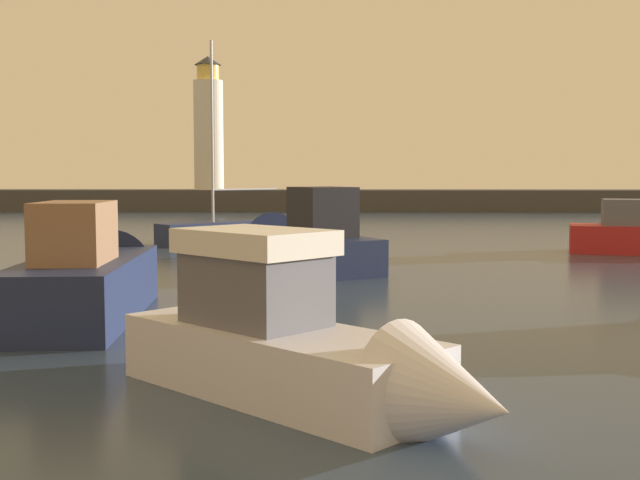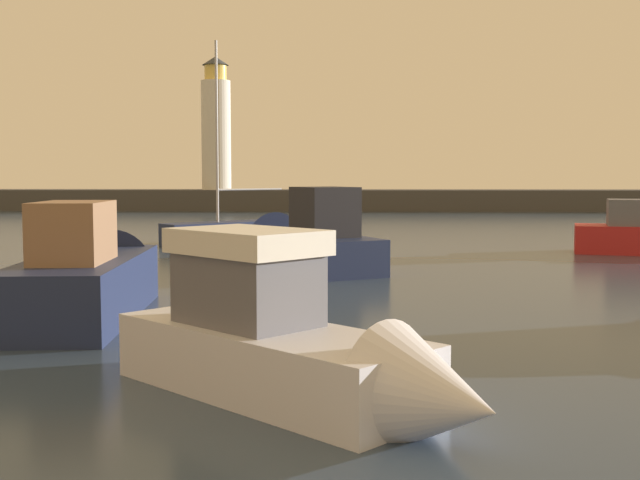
# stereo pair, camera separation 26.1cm
# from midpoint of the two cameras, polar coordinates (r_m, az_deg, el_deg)

# --- Properties ---
(ground_plane) EXTENTS (220.00, 220.00, 0.00)m
(ground_plane) POSITION_cam_midpoint_polar(r_m,az_deg,el_deg) (36.57, -2.46, -0.21)
(ground_plane) COLOR #2D3D51
(breakwater) EXTENTS (70.38, 4.97, 1.83)m
(breakwater) POSITION_cam_midpoint_polar(r_m,az_deg,el_deg) (69.88, -0.65, 2.88)
(breakwater) COLOR #423F3D
(breakwater) RESTS_ON ground_plane
(lighthouse) EXTENTS (2.57, 2.57, 11.61)m
(lighthouse) POSITION_cam_midpoint_polar(r_m,az_deg,el_deg) (70.88, -8.12, 8.05)
(lighthouse) COLOR silver
(lighthouse) RESTS_ON breakwater
(motorboat_0) EXTENTS (5.76, 5.49, 2.66)m
(motorboat_0) POSITION_cam_midpoint_polar(r_m,az_deg,el_deg) (10.86, -1.38, -7.85)
(motorboat_0) COLOR silver
(motorboat_0) RESTS_ON ground_plane
(motorboat_1) EXTENTS (2.73, 7.99, 2.88)m
(motorboat_1) POSITION_cam_midpoint_polar(r_m,az_deg,el_deg) (18.86, -16.24, -2.45)
(motorboat_1) COLOR #1E284C
(motorboat_1) RESTS_ON ground_plane
(motorboat_3) EXTENTS (5.98, 8.30, 3.25)m
(motorboat_3) POSITION_cam_midpoint_polar(r_m,az_deg,el_deg) (27.49, -2.27, -0.17)
(motorboat_3) COLOR #1E284C
(motorboat_3) RESTS_ON ground_plane
(sailboat_moored) EXTENTS (5.86, 5.37, 9.11)m
(sailboat_moored) POSITION_cam_midpoint_polar(r_m,az_deg,el_deg) (36.63, -7.03, 0.64)
(sailboat_moored) COLOR #1E284C
(sailboat_moored) RESTS_ON ground_plane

